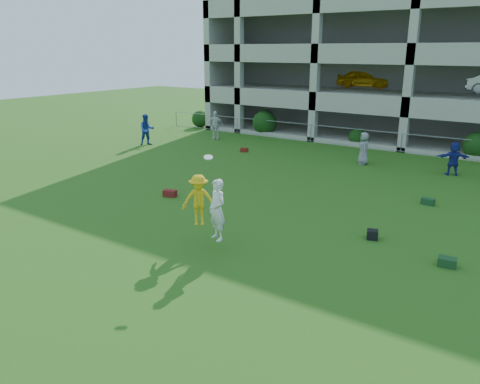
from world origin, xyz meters
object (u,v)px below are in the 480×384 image
Objects in this scene: bystander_a at (147,130)px; frisbee_contest at (205,203)px; crate_d at (372,235)px; parking_garage at (445,48)px; bystander_c at (364,148)px; bystander_d at (454,159)px; bystander_b at (215,125)px.

frisbee_contest is at bearing -97.06° from bystander_a.
parking_garage is (-3.19, 22.80, 5.86)m from crate_d.
bystander_a is 1.15× the size of bystander_c.
bystander_d is 4.73× the size of crate_d.
bystander_c is at bearing -46.80° from bystander_a.
parking_garage is (1.08, 26.17, 4.67)m from frisbee_contest.
crate_d is at bearing 63.15° from bystander_d.
crate_d is (15.11, -11.33, -0.81)m from bystander_b.
bystander_b is 18.90m from crate_d.
bystander_b is 17.30m from parking_garage.
bystander_b is at bearing -126.09° from bystander_c.
parking_garage reaches higher than frisbee_contest.
bystander_c is (11.11, -1.42, -0.09)m from bystander_b.
bystander_a is at bearing 157.76° from crate_d.
parking_garage reaches higher than bystander_d.
parking_garage reaches higher than bystander_c.
bystander_d is at bearing 64.98° from bystander_c.
bystander_a is at bearing -14.63° from bystander_d.
bystander_d is at bearing 87.54° from crate_d.
parking_garage is at bearing 97.97° from crate_d.
bystander_a is 5.68× the size of crate_d.
bystander_b is 11.20m from bystander_c.
parking_garage is at bearing 87.65° from frisbee_contest.
bystander_a is 18.86m from crate_d.
bystander_b is 1.16× the size of bystander_d.
frisbee_contest is (10.84, -14.70, 0.39)m from bystander_b.
bystander_b is 5.48× the size of crate_d.
bystander_d is at bearing -73.92° from parking_garage.
bystander_d is 10.24m from crate_d.
parking_garage is (14.24, 15.67, 5.02)m from bystander_a.
bystander_d is (15.55, -1.12, -0.13)m from bystander_b.
bystander_a is 16.84m from frisbee_contest.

